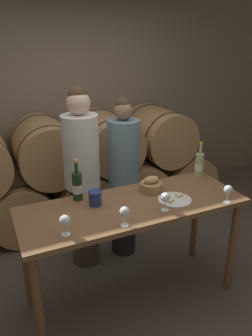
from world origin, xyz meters
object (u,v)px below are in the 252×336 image
(tasting_table, at_px, (133,218))
(wine_glass_center, at_px, (165,198))
(person_left, at_px, (82,179))
(blue_crock, at_px, (95,197))
(person_right, at_px, (124,179))
(wine_glass_left, at_px, (125,212))
(wine_bottle_white, at_px, (199,165))
(wine_glass_far_left, at_px, (65,221))
(bread_basket, at_px, (151,185))
(cheese_plate, at_px, (175,200))
(wine_glass_right, at_px, (228,190))
(wine_bottle_red, at_px, (77,186))

(tasting_table, height_order, wine_glass_center, wine_glass_center)
(person_left, relative_size, blue_crock, 15.54)
(tasting_table, bearing_deg, blue_crock, 158.15)
(person_right, bearing_deg, wine_glass_left, -113.83)
(person_left, bearing_deg, wine_glass_center, -65.89)
(person_left, distance_m, wine_bottle_white, 1.08)
(blue_crock, xyz_separation_m, wine_glass_far_left, (-0.31, -0.31, 0.04))
(blue_crock, height_order, bread_basket, bread_basket)
(tasting_table, height_order, person_left, person_left)
(tasting_table, xyz_separation_m, cheese_plate, (0.32, -0.09, 0.14))
(wine_bottle_white, bearing_deg, wine_glass_far_left, -162.31)
(blue_crock, xyz_separation_m, cheese_plate, (0.59, -0.20, -0.05))
(wine_glass_center, relative_size, wine_glass_right, 1.00)
(wine_glass_left, bearing_deg, wine_bottle_white, 26.94)
(wine_bottle_white, height_order, wine_glass_far_left, wine_bottle_white)
(person_left, distance_m, wine_glass_center, 0.93)
(blue_crock, xyz_separation_m, wine_glass_left, (0.08, -0.37, 0.04))
(tasting_table, xyz_separation_m, blue_crock, (-0.27, 0.11, 0.19))
(wine_glass_far_left, xyz_separation_m, wine_glass_right, (1.26, -0.09, 0.00))
(cheese_plate, bearing_deg, bread_basket, 109.22)
(tasting_table, height_order, blue_crock, blue_crock)
(wine_glass_left, bearing_deg, blue_crock, 102.41)
(wine_bottle_white, height_order, wine_glass_left, wine_bottle_white)
(blue_crock, relative_size, wine_glass_left, 0.78)
(tasting_table, relative_size, person_left, 1.01)
(wine_bottle_white, bearing_deg, wine_glass_right, -102.27)
(wine_bottle_white, relative_size, bread_basket, 1.77)
(wine_bottle_red, bearing_deg, wine_glass_far_left, -116.00)
(person_right, bearing_deg, wine_glass_center, -92.72)
(wine_bottle_red, distance_m, wine_glass_left, 0.54)
(wine_bottle_red, bearing_deg, wine_bottle_white, -0.60)
(person_right, height_order, wine_glass_left, person_right)
(cheese_plate, bearing_deg, blue_crock, 161.10)
(cheese_plate, relative_size, wine_glass_far_left, 1.83)
(wine_bottle_red, distance_m, cheese_plate, 0.77)
(tasting_table, distance_m, bread_basket, 0.33)
(wine_bottle_red, xyz_separation_m, wine_bottle_white, (1.15, -0.01, -0.01))
(person_right, relative_size, wine_glass_right, 11.18)
(tasting_table, bearing_deg, person_right, 71.95)
(tasting_table, bearing_deg, wine_bottle_red, 145.52)
(tasting_table, relative_size, wine_glass_left, 12.19)
(tasting_table, distance_m, wine_glass_center, 0.35)
(wine_glass_far_left, height_order, wine_glass_left, same)
(wine_bottle_white, height_order, blue_crock, wine_bottle_white)
(tasting_table, height_order, cheese_plate, cheese_plate)
(tasting_table, bearing_deg, wine_glass_far_left, -161.15)
(wine_bottle_white, bearing_deg, wine_bottle_red, 179.40)
(wine_glass_center, xyz_separation_m, wine_glass_right, (0.51, -0.09, 0.00))
(wine_glass_right, bearing_deg, wine_glass_far_left, 176.13)
(person_left, relative_size, cheese_plate, 6.59)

